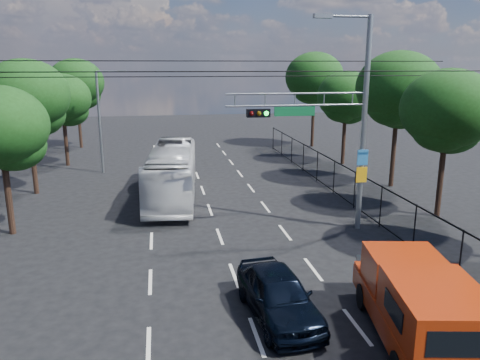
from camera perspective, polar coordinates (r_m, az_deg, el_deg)
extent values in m
plane|color=black|center=(13.90, 2.04, -18.53)|extent=(120.00, 120.00, 0.00)
cube|color=beige|center=(13.69, -11.10, -19.36)|extent=(0.12, 2.00, 0.01)
cube|color=beige|center=(17.18, -10.88, -12.06)|extent=(0.12, 2.00, 0.01)
cube|color=beige|center=(20.85, -10.75, -7.27)|extent=(0.12, 2.00, 0.01)
cube|color=beige|center=(24.63, -10.66, -3.94)|extent=(0.12, 2.00, 0.01)
cube|color=beige|center=(28.47, -10.59, -1.50)|extent=(0.12, 2.00, 0.01)
cube|color=beige|center=(32.34, -10.54, 0.36)|extent=(0.12, 2.00, 0.01)
cube|color=beige|center=(36.25, -10.50, 1.82)|extent=(0.12, 2.00, 0.01)
cube|color=beige|center=(40.17, -10.47, 3.00)|extent=(0.12, 2.00, 0.01)
cube|color=beige|center=(44.11, -10.44, 3.96)|extent=(0.12, 2.00, 0.01)
cube|color=beige|center=(13.90, 2.04, -18.51)|extent=(0.12, 2.00, 0.01)
cube|color=beige|center=(17.35, -0.73, -11.52)|extent=(0.12, 2.00, 0.01)
cube|color=beige|center=(20.99, -2.48, -6.89)|extent=(0.12, 2.00, 0.01)
cube|color=beige|center=(24.75, -3.69, -3.63)|extent=(0.12, 2.00, 0.01)
cube|color=beige|center=(28.57, -4.57, -1.24)|extent=(0.12, 2.00, 0.01)
cube|color=beige|center=(32.43, -5.24, 0.58)|extent=(0.12, 2.00, 0.01)
cube|color=beige|center=(36.33, -5.77, 2.01)|extent=(0.12, 2.00, 0.01)
cube|color=beige|center=(40.24, -6.19, 3.17)|extent=(0.12, 2.00, 0.01)
cube|color=beige|center=(44.17, -6.54, 4.12)|extent=(0.12, 2.00, 0.01)
cube|color=beige|center=(14.73, 14.07, -16.93)|extent=(0.12, 2.00, 0.01)
cube|color=beige|center=(18.02, 8.90, -10.68)|extent=(0.12, 2.00, 0.01)
cube|color=beige|center=(21.55, 5.50, -6.37)|extent=(0.12, 2.00, 0.01)
cube|color=beige|center=(25.22, 3.11, -3.28)|extent=(0.12, 2.00, 0.01)
cube|color=beige|center=(28.98, 1.35, -0.98)|extent=(0.12, 2.00, 0.01)
cube|color=beige|center=(32.80, -0.01, 0.79)|extent=(0.12, 2.00, 0.01)
cube|color=beige|center=(36.65, -1.08, 2.19)|extent=(0.12, 2.00, 0.01)
cube|color=beige|center=(40.54, -1.95, 3.32)|extent=(0.12, 2.00, 0.01)
cube|color=beige|center=(44.44, -2.67, 4.25)|extent=(0.12, 2.00, 0.01)
cylinder|color=slate|center=(21.61, 14.84, 6.26)|extent=(0.24, 0.24, 9.50)
cylinder|color=slate|center=(21.13, 13.05, 18.86)|extent=(2.00, 0.10, 0.10)
cube|color=slate|center=(20.74, 10.09, 19.10)|extent=(0.80, 0.25, 0.18)
cylinder|color=slate|center=(20.37, 7.02, 10.42)|extent=(6.20, 0.08, 0.08)
cylinder|color=slate|center=(20.41, 6.97, 9.02)|extent=(6.20, 0.08, 0.08)
cube|color=black|center=(20.01, 2.23, 8.16)|extent=(1.00, 0.28, 0.35)
sphere|color=#3F0505|center=(19.80, 1.41, 8.10)|extent=(0.20, 0.20, 0.20)
sphere|color=#4C3805|center=(19.87, 2.33, 8.11)|extent=(0.20, 0.20, 0.20)
sphere|color=#0CE533|center=(19.94, 3.23, 8.12)|extent=(0.20, 0.20, 0.20)
cube|color=#0C552B|center=(20.40, 6.68, 8.32)|extent=(1.80, 0.05, 0.40)
cube|color=#2365A3|center=(21.68, 14.72, 2.68)|extent=(0.50, 0.04, 0.70)
cube|color=orange|center=(21.85, 14.60, 0.62)|extent=(0.50, 0.04, 0.70)
cylinder|color=slate|center=(21.24, 13.56, 9.61)|extent=(0.05, 0.05, 0.50)
cylinder|color=slate|center=(20.76, 10.21, 9.68)|extent=(0.05, 0.05, 0.50)
cylinder|color=slate|center=(20.36, 6.72, 9.72)|extent=(0.05, 0.05, 0.50)
cylinder|color=slate|center=(20.03, 3.10, 9.73)|extent=(0.05, 0.05, 0.50)
cylinder|color=slate|center=(19.78, -0.63, 9.70)|extent=(0.05, 0.05, 0.50)
cylinder|color=slate|center=(33.94, -16.74, 6.64)|extent=(0.18, 0.18, 7.00)
cylinder|color=slate|center=(33.63, -15.77, 12.64)|extent=(1.60, 0.09, 0.09)
cube|color=slate|center=(33.55, -14.21, 12.73)|extent=(0.60, 0.22, 0.15)
cylinder|color=black|center=(17.64, -1.86, 13.08)|extent=(22.00, 0.04, 0.04)
cylinder|color=black|center=(21.11, -3.25, 14.29)|extent=(22.00, 0.04, 0.04)
cylinder|color=black|center=(22.61, -3.68, 12.48)|extent=(22.00, 0.04, 0.04)
cube|color=black|center=(26.13, 13.05, 1.39)|extent=(0.04, 34.00, 0.06)
cube|color=black|center=(26.56, 12.84, -2.40)|extent=(0.04, 34.00, 0.06)
cylinder|color=black|center=(18.02, 25.30, -8.49)|extent=(0.06, 0.06, 2.00)
cylinder|color=black|center=(20.36, 20.51, -5.49)|extent=(0.06, 0.06, 2.00)
cylinder|color=black|center=(22.85, 16.77, -3.10)|extent=(0.06, 0.06, 2.00)
cylinder|color=black|center=(25.46, 13.80, -1.18)|extent=(0.06, 0.06, 2.00)
cylinder|color=black|center=(28.14, 11.39, 0.38)|extent=(0.06, 0.06, 2.00)
cylinder|color=black|center=(30.88, 9.40, 1.66)|extent=(0.06, 0.06, 2.00)
cylinder|color=black|center=(33.67, 7.74, 2.74)|extent=(0.06, 0.06, 2.00)
cylinder|color=black|center=(36.49, 6.33, 3.64)|extent=(0.06, 0.06, 2.00)
cylinder|color=black|center=(39.33, 5.12, 4.42)|extent=(0.06, 0.06, 2.00)
cylinder|color=black|center=(42.20, 4.07, 5.09)|extent=(0.06, 0.06, 2.00)
cylinder|color=black|center=(25.19, 23.29, 0.49)|extent=(0.28, 0.28, 4.20)
ellipsoid|color=black|center=(24.70, 24.03, 7.96)|extent=(4.50, 4.50, 3.83)
ellipsoid|color=black|center=(25.28, 24.18, 5.65)|extent=(3.00, 3.00, 2.40)
ellipsoid|color=black|center=(24.44, 23.39, 5.83)|extent=(2.85, 2.85, 2.28)
cylinder|color=black|center=(30.50, 18.23, 3.64)|extent=(0.28, 0.28, 4.76)
ellipsoid|color=black|center=(30.10, 18.78, 10.65)|extent=(5.10, 5.10, 4.33)
ellipsoid|color=black|center=(30.63, 19.00, 8.44)|extent=(3.40, 3.40, 2.72)
ellipsoid|color=black|center=(29.82, 18.21, 8.70)|extent=(3.23, 3.23, 2.58)
cylinder|color=black|center=(36.64, 12.55, 5.05)|extent=(0.28, 0.28, 4.03)
ellipsoid|color=black|center=(36.30, 12.81, 9.99)|extent=(4.32, 4.32, 3.67)
ellipsoid|color=black|center=(36.81, 13.13, 8.45)|extent=(2.88, 2.88, 2.30)
ellipsoid|color=black|center=(36.05, 12.34, 8.61)|extent=(2.74, 2.74, 2.19)
cylinder|color=black|center=(44.08, 8.88, 7.25)|extent=(0.28, 0.28, 4.93)
ellipsoid|color=black|center=(43.81, 9.08, 12.29)|extent=(5.28, 5.28, 4.49)
ellipsoid|color=black|center=(44.27, 9.39, 10.69)|extent=(3.52, 3.52, 2.82)
ellipsoid|color=black|center=(43.54, 8.66, 10.90)|extent=(3.34, 3.34, 2.68)
cylinder|color=black|center=(23.17, -26.43, -1.43)|extent=(0.28, 0.28, 3.81)
ellipsoid|color=black|center=(22.64, -27.24, 5.89)|extent=(4.08, 4.08, 3.47)
ellipsoid|color=black|center=(22.94, -25.81, 3.72)|extent=(2.72, 2.72, 2.18)
cylinder|color=black|center=(29.85, -23.94, 2.65)|extent=(0.28, 0.28, 4.48)
ellipsoid|color=black|center=(29.44, -24.62, 9.38)|extent=(4.80, 4.80, 4.08)
ellipsoid|color=black|center=(29.72, -23.51, 7.34)|extent=(3.20, 3.20, 2.56)
ellipsoid|color=black|center=(29.41, -25.19, 7.43)|extent=(3.04, 3.04, 2.43)
cylinder|color=black|center=(37.52, -20.47, 4.62)|extent=(0.28, 0.28, 3.92)
ellipsoid|color=black|center=(37.20, -20.87, 9.30)|extent=(4.20, 4.20, 3.57)
ellipsoid|color=black|center=(37.50, -20.06, 7.89)|extent=(2.80, 2.80, 2.24)
ellipsoid|color=black|center=(37.13, -21.35, 7.95)|extent=(2.66, 2.66, 2.13)
cylinder|color=black|center=(45.33, -18.99, 6.63)|extent=(0.28, 0.28, 4.59)
ellipsoid|color=black|center=(45.06, -19.35, 11.18)|extent=(4.92, 4.92, 4.18)
ellipsoid|color=black|center=(45.35, -18.67, 9.79)|extent=(3.28, 3.28, 2.62)
ellipsoid|color=black|center=(44.97, -19.74, 9.89)|extent=(3.12, 3.12, 2.49)
cylinder|color=black|center=(15.55, 14.86, -13.58)|extent=(0.44, 0.84, 0.80)
cylinder|color=black|center=(16.12, 21.72, -13.10)|extent=(0.44, 0.84, 0.80)
cube|color=maroon|center=(14.20, 20.64, -15.43)|extent=(3.17, 6.00, 0.64)
cube|color=maroon|center=(16.32, 17.62, -10.86)|extent=(2.19, 1.00, 0.63)
cube|color=black|center=(16.48, 17.39, -9.51)|extent=(1.99, 0.80, 0.35)
cube|color=maroon|center=(14.94, 19.22, -10.24)|extent=(2.34, 2.11, 1.08)
cube|color=black|center=(14.19, 20.33, -11.41)|extent=(1.75, 0.38, 0.63)
cube|color=maroon|center=(12.76, 22.93, -14.51)|extent=(2.61, 3.24, 1.20)
cube|color=black|center=(12.39, 18.20, -14.78)|extent=(0.29, 1.35, 0.51)
cube|color=black|center=(11.61, 25.68, -17.59)|extent=(1.64, 0.36, 0.63)
imported|color=black|center=(14.50, 4.69, -13.75)|extent=(2.14, 4.47, 1.47)
imported|color=silver|center=(26.96, -8.24, 0.91)|extent=(3.37, 10.62, 2.91)
imported|color=silver|center=(29.14, -10.88, 0.13)|extent=(1.45, 3.90, 1.27)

